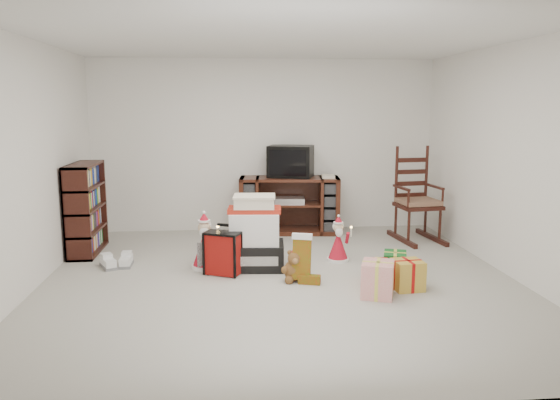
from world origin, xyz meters
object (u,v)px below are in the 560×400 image
Objects in this scene: red_suitcase at (223,253)px; sneaker_pair at (117,262)px; gift_cluster at (392,273)px; crt_television at (291,161)px; bookshelf at (86,210)px; rocking_chair at (416,207)px; tv_stand at (289,205)px; santa_figurine at (338,244)px; gift_pile at (255,237)px; mrs_claus_figurine at (205,247)px; teddy_bear at (294,267)px.

red_suitcase reaches higher than sneaker_pair.
gift_cluster is 2.79m from crt_television.
rocking_chair reaches higher than bookshelf.
gift_cluster is (0.78, -2.49, -0.27)m from tv_stand.
santa_figurine is (1.36, 0.41, -0.03)m from red_suitcase.
santa_figurine is (-1.28, -0.95, -0.24)m from rocking_chair.
santa_figurine is at bearing 15.84° from gift_pile.
mrs_claus_figurine is (-0.57, 0.05, -0.11)m from gift_pile.
teddy_bear is 0.51× the size of mrs_claus_figurine.
bookshelf reaches higher than mrs_claus_figurine.
red_suitcase is at bearing -98.65° from crt_television.
gift_pile is at bearing -5.24° from mrs_claus_figurine.
bookshelf reaches higher than teddy_bear.
rocking_chair is at bearing 51.63° from red_suitcase.
bookshelf is (-2.66, -0.84, 0.13)m from tv_stand.
bookshelf is at bearing 151.03° from mrs_claus_figurine.
gift_pile is 1.47× the size of red_suitcase.
crt_television is at bearing 104.23° from santa_figurine.
tv_stand is at bearing 18.78° from sneaker_pair.
bookshelf is 1.19× the size of gift_cluster.
crt_television reaches higher than sneaker_pair.
tv_stand is at bearing 75.77° from gift_pile.
crt_television is (0.02, 0.04, 0.63)m from tv_stand.
gift_cluster is (-0.92, -1.92, -0.31)m from rocking_chair.
red_suitcase is 1.42m from santa_figurine.
red_suitcase is 0.33m from mrs_claus_figurine.
sneaker_pair is 0.55× the size of crt_television.
sneaker_pair is (-2.16, -1.53, -0.35)m from tv_stand.
red_suitcase is 0.59× the size of gift_cluster.
crt_television is (1.18, 1.71, 0.79)m from mrs_claus_figurine.
gift_cluster is at bearing -24.76° from gift_pile.
bookshelf is 0.98m from sneaker_pair.
crt_television is at bearing 152.94° from rocking_chair.
red_suitcase is at bearing -34.84° from sneaker_pair.
tv_stand is 1.10× the size of rocking_chair.
teddy_bear is at bearing -146.05° from rocking_chair.
bookshelf is 3.17m from santa_figurine.
sneaker_pair is 2.86m from crt_television.
tv_stand is 2.67× the size of santa_figurine.
rocking_chair reaches higher than sneaker_pair.
gift_pile is at bearing 150.66° from gift_cluster.
bookshelf is 1.57× the size of crt_television.
gift_cluster is (1.37, -0.77, -0.22)m from gift_pile.
gift_cluster is at bearing -25.68° from bookshelf.
gift_pile is at bearing -23.45° from sneaker_pair.
bookshelf is 3.84m from gift_cluster.
bookshelf is at bearing 109.07° from sneaker_pair.
crt_television is (-1.68, 0.60, 0.58)m from rocking_chair.
bookshelf is 2.05× the size of santa_figurine.
gift_cluster is at bearing -34.55° from sneaker_pair.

